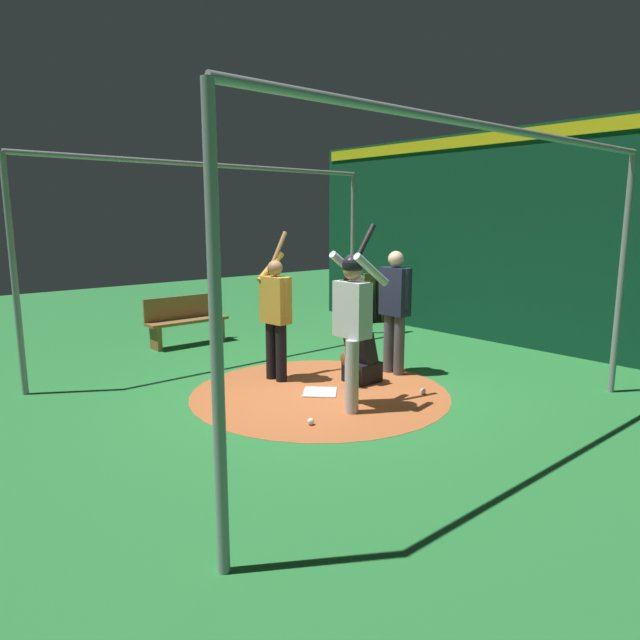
# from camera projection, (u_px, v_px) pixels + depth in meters

# --- Properties ---
(ground_plane) EXTENTS (25.34, 25.34, 0.00)m
(ground_plane) POSITION_uv_depth(u_px,v_px,m) (320.00, 393.00, 7.25)
(ground_plane) COLOR #287A38
(dirt_circle) EXTENTS (3.30, 3.30, 0.01)m
(dirt_circle) POSITION_uv_depth(u_px,v_px,m) (320.00, 393.00, 7.25)
(dirt_circle) COLOR #B76033
(dirt_circle) RESTS_ON ground
(home_plate) EXTENTS (0.59, 0.59, 0.01)m
(home_plate) POSITION_uv_depth(u_px,v_px,m) (320.00, 392.00, 7.25)
(home_plate) COLOR white
(home_plate) RESTS_ON dirt_circle
(batter) EXTENTS (0.68, 0.49, 2.14)m
(batter) POSITION_uv_depth(u_px,v_px,m) (353.00, 315.00, 6.50)
(batter) COLOR #B3B3B7
(batter) RESTS_ON ground
(catcher) EXTENTS (0.58, 0.40, 0.91)m
(catcher) POSITION_uv_depth(u_px,v_px,m) (360.00, 357.00, 7.65)
(catcher) COLOR black
(catcher) RESTS_ON ground
(umpire) EXTENTS (0.22, 0.49, 1.75)m
(umpire) POSITION_uv_depth(u_px,v_px,m) (395.00, 305.00, 7.98)
(umpire) COLOR #4C4C51
(umpire) RESTS_ON ground
(visitor) EXTENTS (0.55, 0.53, 2.02)m
(visitor) POSITION_uv_depth(u_px,v_px,m) (276.00, 311.00, 7.66)
(visitor) COLOR black
(visitor) RESTS_ON ground
(back_wall) EXTENTS (0.22, 9.34, 3.69)m
(back_wall) POSITION_uv_depth(u_px,v_px,m) (514.00, 238.00, 9.73)
(back_wall) COLOR #0C3D26
(back_wall) RESTS_ON ground
(cage_frame) EXTENTS (5.83, 4.89, 3.02)m
(cage_frame) POSITION_uv_depth(u_px,v_px,m) (320.00, 225.00, 6.86)
(cage_frame) COLOR gray
(cage_frame) RESTS_ON ground
(bat_rack) EXTENTS (0.70, 0.18, 1.05)m
(bat_rack) POSITION_uv_depth(u_px,v_px,m) (376.00, 299.00, 12.05)
(bat_rack) COLOR olive
(bat_rack) RESTS_ON ground
(bench) EXTENTS (1.44, 0.36, 0.85)m
(bench) POSITION_uv_depth(u_px,v_px,m) (186.00, 320.00, 9.92)
(bench) COLOR olive
(bench) RESTS_ON ground
(baseball_0) EXTENTS (0.07, 0.07, 0.07)m
(baseball_0) POSITION_uv_depth(u_px,v_px,m) (311.00, 421.00, 6.13)
(baseball_0) COLOR white
(baseball_0) RESTS_ON dirt_circle
(baseball_1) EXTENTS (0.07, 0.07, 0.07)m
(baseball_1) POSITION_uv_depth(u_px,v_px,m) (423.00, 391.00, 7.18)
(baseball_1) COLOR white
(baseball_1) RESTS_ON dirt_circle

